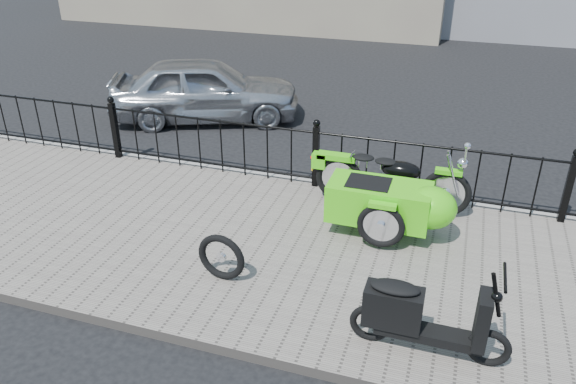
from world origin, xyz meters
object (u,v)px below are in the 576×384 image
(spare_tire, at_px, (221,257))
(scooter, at_px, (419,317))
(motorcycle_sidecar, at_px, (394,198))
(sedan_car, at_px, (205,89))

(spare_tire, bearing_deg, scooter, -12.05)
(spare_tire, bearing_deg, motorcycle_sidecar, 44.88)
(spare_tire, distance_m, sedan_car, 5.76)
(scooter, height_order, spare_tire, scooter)
(motorcycle_sidecar, xyz_separation_m, scooter, (0.56, -2.18, -0.07))
(motorcycle_sidecar, xyz_separation_m, sedan_car, (-4.34, 3.43, 0.05))
(sedan_car, bearing_deg, spare_tire, -174.57)
(motorcycle_sidecar, relative_size, spare_tire, 3.89)
(spare_tire, height_order, sedan_car, sedan_car)
(motorcycle_sidecar, relative_size, sedan_car, 0.61)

